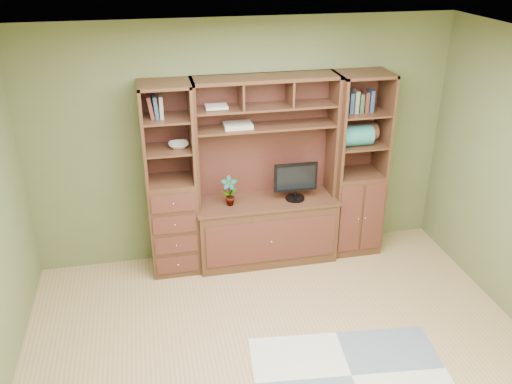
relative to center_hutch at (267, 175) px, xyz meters
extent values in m
cube|color=tan|center=(-0.20, -1.73, -1.02)|extent=(4.60, 4.10, 0.04)
cube|color=white|center=(-0.20, -1.73, 1.58)|extent=(4.60, 4.10, 0.04)
cube|color=#657043|center=(-0.20, 0.27, 0.28)|extent=(4.50, 0.04, 2.60)
cube|color=#4C2B1A|center=(0.00, 0.00, 0.00)|extent=(1.54, 0.53, 2.05)
cube|color=#4C2B1A|center=(-1.00, 0.04, 0.00)|extent=(0.50, 0.45, 2.05)
cube|color=#4C2B1A|center=(1.02, 0.04, 0.00)|extent=(0.55, 0.45, 2.05)
cube|color=#A3A8A9|center=(0.29, -1.92, -1.02)|extent=(1.72, 1.24, 0.01)
cube|color=black|center=(0.31, -0.03, -0.01)|extent=(0.47, 0.21, 0.57)
imported|color=#AD4A3A|center=(-0.41, -0.03, -0.13)|extent=(0.17, 0.12, 0.33)
cube|color=#BDB6A2|center=(-0.29, 0.09, 0.54)|extent=(0.29, 0.21, 0.04)
imported|color=silver|center=(-0.90, 0.04, 0.39)|extent=(0.20, 0.20, 0.05)
cube|color=#2E7A73|center=(0.94, -0.01, 0.37)|extent=(0.37, 0.22, 0.22)
cube|color=brown|center=(1.08, 0.12, 0.35)|extent=(0.32, 0.18, 0.18)
camera|label=1|loc=(-1.18, -5.07, 2.29)|focal=38.00mm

